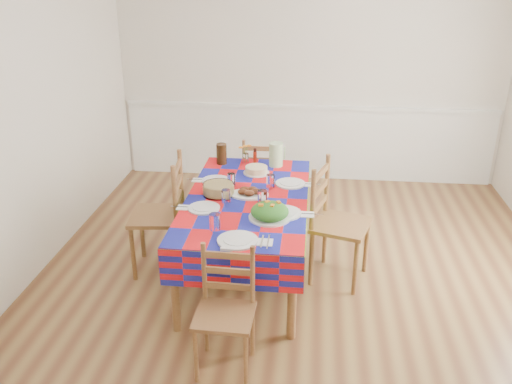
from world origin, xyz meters
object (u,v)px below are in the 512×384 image
meat_platter (249,193)px  chair_near (225,312)px  chair_right (336,224)px  chair_far (261,178)px  chair_left (162,216)px  green_pitcher (276,154)px  tea_pitcher (222,154)px  dining_table (247,205)px

meat_platter → chair_near: size_ratio=0.38×
chair_near → chair_right: size_ratio=0.82×
chair_far → chair_left: 1.37m
chair_far → chair_left: size_ratio=0.84×
green_pitcher → chair_near: size_ratio=0.27×
meat_platter → tea_pitcher: (-0.35, 0.72, 0.07)m
tea_pitcher → chair_near: bearing=-80.0°
dining_table → chair_left: bearing=179.6°
chair_near → chair_right: chair_right is taller
green_pitcher → chair_right: (0.55, -0.74, -0.32)m
chair_near → chair_left: size_ratio=0.82×
green_pitcher → chair_left: (-0.91, -0.75, -0.32)m
tea_pitcher → chair_right: size_ratio=0.19×
tea_pitcher → chair_left: 0.90m
chair_left → dining_table: bearing=83.2°
meat_platter → chair_right: size_ratio=0.31×
green_pitcher → chair_near: 1.97m
chair_far → chair_right: 1.37m
chair_left → chair_right: bearing=84.0°
tea_pitcher → chair_near: 1.99m
chair_left → chair_right: (1.46, 0.01, -0.00)m
chair_right → chair_near: bearing=165.3°
dining_table → chair_near: chair_near is taller
meat_platter → tea_pitcher: 0.81m
meat_platter → chair_right: (0.72, -0.02, -0.24)m
dining_table → chair_near: bearing=-89.9°
dining_table → chair_right: 0.74m
green_pitcher → chair_far: bearing=113.4°
chair_right → dining_table: bearing=108.2°
tea_pitcher → chair_near: (0.34, -1.92, -0.40)m
meat_platter → chair_far: bearing=90.6°
green_pitcher → chair_left: 1.22m
tea_pitcher → chair_right: chair_right is taller
chair_left → chair_far: bearing=141.4°
tea_pitcher → dining_table: bearing=-65.9°
tea_pitcher → chair_near: tea_pitcher is taller
tea_pitcher → meat_platter: bearing=-64.2°
tea_pitcher → chair_left: (-0.39, -0.75, -0.31)m
meat_platter → green_pitcher: size_ratio=1.44×
meat_platter → chair_near: bearing=-90.5°
chair_near → chair_right: (0.73, 1.18, 0.09)m
dining_table → chair_left: (-0.73, 0.01, -0.13)m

